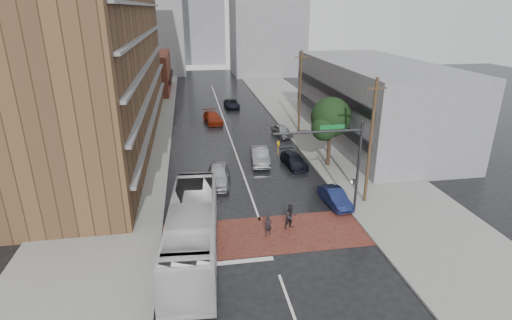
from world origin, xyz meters
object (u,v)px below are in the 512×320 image
object	(u,v)px
car_travel_b	(260,156)
car_parked_far	(282,131)
pedestrian_a	(268,225)
car_parked_near	(335,197)
car_travel_c	(213,118)
transit_bus	(192,230)
suv_travel	(232,104)
car_parked_mid	(294,160)
car_travel_a	(218,175)
pedestrian_b	(291,217)

from	to	relation	value
car_travel_b	car_parked_far	bearing A→B (deg)	69.06
pedestrian_a	car_parked_near	xyz separation A→B (m)	(6.07, 3.53, -0.09)
car_travel_c	transit_bus	bearing A→B (deg)	-105.00
suv_travel	car_parked_mid	size ratio (longest dim) A/B	1.06
car_travel_a	car_travel_b	world-z (taller)	car_travel_a
transit_bus	car_travel_a	bearing A→B (deg)	81.57
transit_bus	suv_travel	distance (m)	39.83
pedestrian_a	car_travel_a	world-z (taller)	car_travel_a
car_parked_far	car_parked_near	bearing A→B (deg)	-99.97
pedestrian_b	car_parked_near	distance (m)	5.24
car_parked_mid	pedestrian_b	bearing A→B (deg)	-112.81
transit_bus	car_travel_c	xyz separation A→B (m)	(3.26, 30.89, -1.01)
car_parked_mid	car_parked_far	distance (m)	10.01
car_travel_c	car_parked_near	distance (m)	27.07
transit_bus	pedestrian_b	world-z (taller)	transit_bus
transit_bus	pedestrian_a	xyz separation A→B (m)	(5.10, 1.47, -1.00)
car_travel_c	pedestrian_a	bearing A→B (deg)	-95.40
pedestrian_b	car_parked_near	size ratio (longest dim) A/B	0.47
pedestrian_a	pedestrian_b	size ratio (longest dim) A/B	0.79
transit_bus	car_travel_c	bearing A→B (deg)	88.38
car_travel_a	car_travel_c	xyz separation A→B (m)	(0.86, 20.37, -0.13)
pedestrian_a	car_travel_a	distance (m)	9.45
transit_bus	pedestrian_a	bearing A→B (deg)	20.44
car_travel_b	car_parked_mid	bearing A→B (deg)	-16.67
suv_travel	car_parked_near	xyz separation A→B (m)	(4.42, -34.23, 0.01)
transit_bus	car_travel_a	world-z (taller)	transit_bus
car_travel_a	car_travel_c	distance (m)	20.39
transit_bus	car_travel_a	size ratio (longest dim) A/B	2.47
pedestrian_a	transit_bus	bearing A→B (deg)	175.33
car_travel_c	pedestrian_b	bearing A→B (deg)	-91.91
suv_travel	car_parked_far	size ratio (longest dim) A/B	1.17
transit_bus	suv_travel	world-z (taller)	transit_bus
transit_bus	car_travel_b	world-z (taller)	transit_bus
car_travel_b	car_parked_near	xyz separation A→B (m)	(4.26, -9.89, -0.14)
car_parked_mid	pedestrian_a	bearing A→B (deg)	-119.39
suv_travel	car_travel_a	bearing A→B (deg)	-100.63
car_travel_c	car_parked_mid	xyz separation A→B (m)	(6.82, -17.27, -0.10)
pedestrian_b	car_travel_a	xyz separation A→B (m)	(-4.44, 8.45, -0.07)
car_travel_a	pedestrian_b	bearing A→B (deg)	-54.55
transit_bus	car_parked_far	xyz separation A→B (m)	(11.17, 23.58, -1.06)
pedestrian_b	car_travel_b	distance (m)	12.82
pedestrian_a	car_parked_mid	xyz separation A→B (m)	(4.97, 12.16, -0.11)
car_travel_b	pedestrian_a	bearing A→B (deg)	-92.54
car_travel_b	suv_travel	size ratio (longest dim) A/B	1.05
pedestrian_a	car_travel_b	bearing A→B (deg)	61.58
car_parked_near	car_parked_mid	distance (m)	8.70
car_travel_b	car_parked_far	world-z (taller)	car_travel_b
pedestrian_a	car_travel_b	xyz separation A→B (m)	(1.82, 13.43, 0.06)
car_parked_mid	car_parked_far	xyz separation A→B (m)	(1.10, 9.95, 0.04)
car_travel_b	car_travel_c	bearing A→B (deg)	108.05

